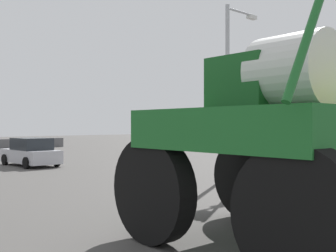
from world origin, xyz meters
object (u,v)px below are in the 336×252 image
(sedan_ahead, at_px, (31,153))
(streetlight_near_right, at_px, (230,80))
(traffic_signal_near_right, at_px, (230,101))
(oversize_sprayer, at_px, (270,140))

(sedan_ahead, bearing_deg, streetlight_near_right, -158.33)
(sedan_ahead, height_order, streetlight_near_right, streetlight_near_right)
(sedan_ahead, xyz_separation_m, traffic_signal_near_right, (1.38, -12.75, 2.33))
(oversize_sprayer, xyz_separation_m, streetlight_near_right, (7.54, 7.13, 2.19))
(oversize_sprayer, bearing_deg, sedan_ahead, -8.56)
(oversize_sprayer, bearing_deg, streetlight_near_right, -44.83)
(sedan_ahead, relative_size, streetlight_near_right, 0.56)
(traffic_signal_near_right, xyz_separation_m, streetlight_near_right, (2.98, 2.46, 1.10))
(streetlight_near_right, bearing_deg, traffic_signal_near_right, -140.55)
(oversize_sprayer, distance_m, sedan_ahead, 17.76)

